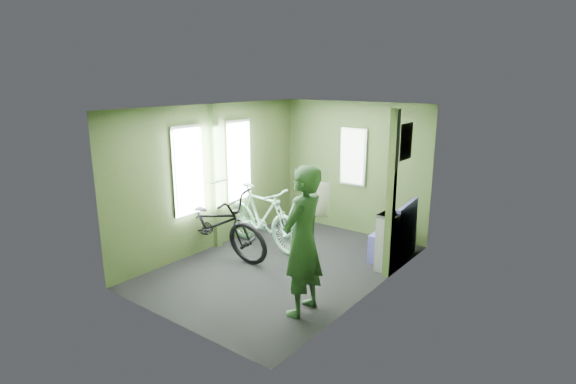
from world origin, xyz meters
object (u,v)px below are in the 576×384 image
(bicycle_black, at_px, (214,255))
(bicycle_mint, at_px, (263,247))
(passenger, at_px, (303,241))
(waste_box, at_px, (388,242))
(bench_seat, at_px, (394,241))

(bicycle_black, xyz_separation_m, bicycle_mint, (0.38, 0.72, 0.00))
(passenger, xyz_separation_m, waste_box, (0.27, 1.72, -0.46))
(waste_box, bearing_deg, bench_seat, 103.80)
(bicycle_black, bearing_deg, waste_box, -66.74)
(bench_seat, bearing_deg, bicycle_black, -149.73)
(bicycle_black, relative_size, bicycle_mint, 1.16)
(passenger, xyz_separation_m, bench_seat, (0.16, 2.19, -0.62))
(bicycle_mint, relative_size, bench_seat, 1.95)
(bench_seat, bearing_deg, waste_box, -81.52)
(bicycle_mint, relative_size, waste_box, 2.08)
(waste_box, bearing_deg, passenger, -98.97)
(bicycle_mint, height_order, passenger, passenger)
(passenger, distance_m, bench_seat, 2.29)
(bicycle_mint, distance_m, waste_box, 2.07)
(bicycle_mint, bearing_deg, bench_seat, -56.72)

